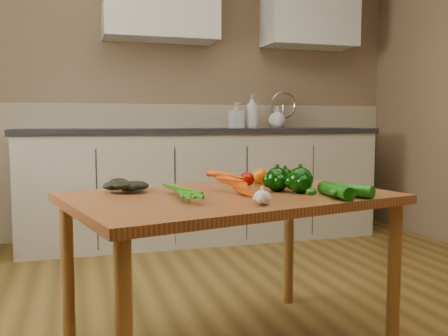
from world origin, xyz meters
TOP-DOWN VIEW (x-y plane):
  - room at (0.00, 0.17)m, footprint 4.04×5.04m
  - counter_run at (0.21, 2.19)m, footprint 2.84×0.64m
  - upper_cabinets at (0.51, 2.32)m, footprint 2.15×0.35m
  - table at (-0.19, 0.20)m, footprint 1.40×1.07m
  - soap_bottle_a at (0.66, 2.27)m, footprint 0.12×0.12m
  - soap_bottle_b at (0.51, 2.25)m, footprint 0.11×0.11m
  - soap_bottle_c at (0.89, 2.28)m, footprint 0.19×0.19m
  - carrot_bunch at (-0.25, 0.17)m, footprint 0.27×0.23m
  - leafy_greens at (-0.58, 0.37)m, footprint 0.18×0.16m
  - garlic_bulb at (-0.16, -0.09)m, footprint 0.06×0.06m
  - pepper_a at (0.02, 0.21)m, footprint 0.10×0.10m
  - pepper_b at (0.11, 0.33)m, footprint 0.08×0.08m
  - pepper_c at (0.09, 0.13)m, footprint 0.10×0.10m
  - tomato_a at (-0.04, 0.41)m, footprint 0.07×0.07m
  - tomato_b at (0.04, 0.47)m, footprint 0.08×0.08m
  - tomato_c at (0.16, 0.46)m, footprint 0.07×0.07m
  - zucchini_a at (0.22, -0.01)m, footprint 0.15×0.20m
  - zucchini_b at (0.16, -0.02)m, footprint 0.05×0.20m

SIDE VIEW (x-z plane):
  - counter_run at x=0.21m, z-range -0.11..1.03m
  - table at x=-0.19m, z-range 0.26..0.93m
  - garlic_bulb at x=-0.16m, z-range 0.67..0.72m
  - zucchini_a at x=0.22m, z-range 0.67..0.72m
  - zucchini_b at x=0.16m, z-range 0.67..0.72m
  - tomato_a at x=-0.04m, z-range 0.67..0.73m
  - carrot_bunch at x=-0.25m, z-range 0.67..0.73m
  - tomato_c at x=0.16m, z-range 0.67..0.73m
  - tomato_b at x=0.04m, z-range 0.67..0.74m
  - pepper_b at x=0.11m, z-range 0.67..0.75m
  - leafy_greens at x=-0.58m, z-range 0.67..0.76m
  - pepper_a at x=0.02m, z-range 0.67..0.77m
  - pepper_c at x=0.09m, z-range 0.67..0.77m
  - soap_bottle_c at x=0.89m, z-range 0.90..1.09m
  - soap_bottle_b at x=0.51m, z-range 0.90..1.11m
  - soap_bottle_a at x=0.66m, z-range 0.90..1.18m
  - room at x=0.00m, z-range -0.07..2.57m
  - upper_cabinets at x=0.51m, z-range 1.60..2.30m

